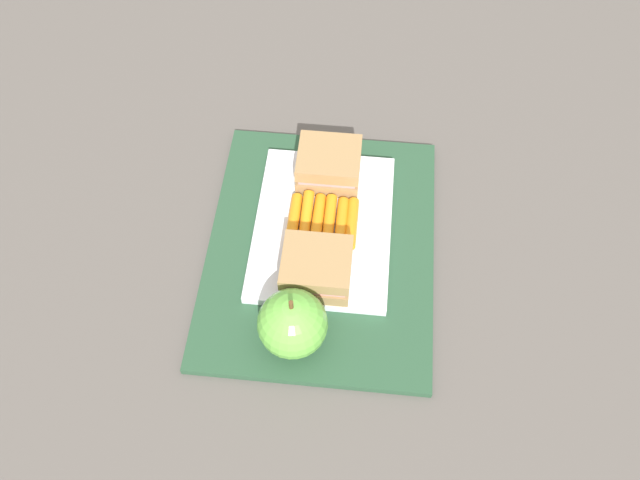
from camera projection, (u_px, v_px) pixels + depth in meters
name	position (u px, v px, depth m)	size (l,w,h in m)	color
ground_plane	(321.00, 250.00, 0.84)	(2.40, 2.40, 0.00)	#56514C
lunchbag_mat	(321.00, 248.00, 0.84)	(0.36, 0.28, 0.01)	#284C33
food_tray	(323.00, 226.00, 0.84)	(0.23, 0.17, 0.01)	white
sandwich_half_left	(329.00, 164.00, 0.86)	(0.07, 0.08, 0.04)	#9E7A4C
sandwich_half_right	(317.00, 268.00, 0.78)	(0.07, 0.08, 0.04)	#9E7A4C
carrot_sticks_bundle	(323.00, 221.00, 0.83)	(0.08, 0.09, 0.02)	orange
apple	(293.00, 324.00, 0.73)	(0.08, 0.08, 0.09)	#66B742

